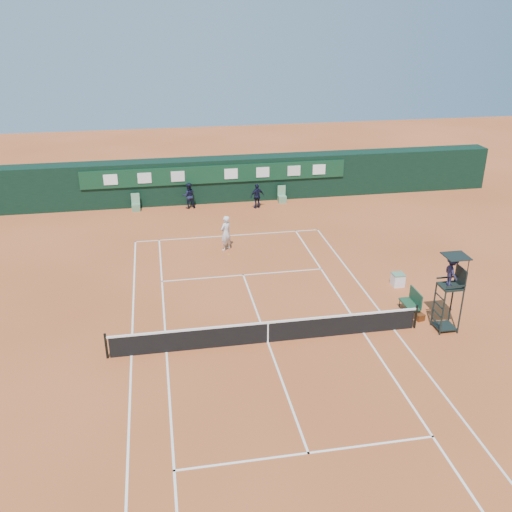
% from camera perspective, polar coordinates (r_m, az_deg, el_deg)
% --- Properties ---
extents(ground, '(90.00, 90.00, 0.00)m').
position_cam_1_polar(ground, '(23.61, 1.18, -8.61)').
color(ground, '#C15B2D').
rests_on(ground, ground).
extents(court_lines, '(11.05, 23.85, 0.01)m').
position_cam_1_polar(court_lines, '(23.61, 1.18, -8.60)').
color(court_lines, silver).
rests_on(court_lines, ground).
extents(tennis_net, '(12.90, 0.10, 1.10)m').
position_cam_1_polar(tennis_net, '(23.34, 1.20, -7.56)').
color(tennis_net, black).
rests_on(tennis_net, ground).
extents(back_wall, '(40.00, 1.65, 3.00)m').
position_cam_1_polar(back_wall, '(40.04, -4.10, 7.65)').
color(back_wall, black).
rests_on(back_wall, ground).
extents(linesman_chair_left, '(0.55, 0.50, 1.15)m').
position_cam_1_polar(linesman_chair_left, '(39.03, -11.91, 4.92)').
color(linesman_chair_left, '#54815B').
rests_on(linesman_chair_left, ground).
extents(linesman_chair_right, '(0.55, 0.50, 1.15)m').
position_cam_1_polar(linesman_chair_right, '(39.92, 2.62, 5.84)').
color(linesman_chair_right, '#5D8F65').
rests_on(linesman_chair_right, ground).
extents(umpire_chair, '(0.96, 0.95, 3.42)m').
position_cam_1_polar(umpire_chair, '(24.64, 18.97, -2.03)').
color(umpire_chair, black).
rests_on(umpire_chair, ground).
extents(player_bench, '(0.56, 1.20, 1.10)m').
position_cam_1_polar(player_bench, '(26.34, 15.38, -4.36)').
color(player_bench, '#194028').
rests_on(player_bench, ground).
extents(tennis_bag, '(0.51, 0.84, 0.29)m').
position_cam_1_polar(tennis_bag, '(26.22, 15.75, -5.66)').
color(tennis_bag, black).
rests_on(tennis_bag, ground).
extents(cooler, '(0.57, 0.57, 0.65)m').
position_cam_1_polar(cooler, '(28.77, 14.00, -2.30)').
color(cooler, white).
rests_on(cooler, ground).
extents(tennis_ball, '(0.07, 0.07, 0.07)m').
position_cam_1_polar(tennis_ball, '(31.43, -2.74, 0.15)').
color(tennis_ball, '#CBEF37').
rests_on(tennis_ball, ground).
extents(player, '(0.87, 0.84, 2.01)m').
position_cam_1_polar(player, '(31.77, -3.04, 2.30)').
color(player, silver).
rests_on(player, ground).
extents(ball_kid_left, '(0.91, 0.73, 1.76)m').
position_cam_1_polar(ball_kid_left, '(38.77, -6.75, 6.02)').
color(ball_kid_left, black).
rests_on(ball_kid_left, ground).
extents(ball_kid_right, '(1.07, 0.69, 1.69)m').
position_cam_1_polar(ball_kid_right, '(38.51, 0.12, 6.01)').
color(ball_kid_right, black).
rests_on(ball_kid_right, ground).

